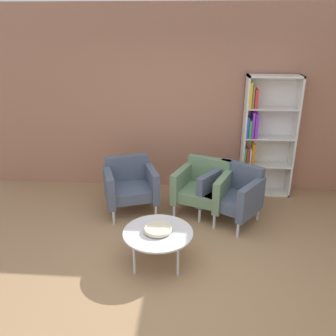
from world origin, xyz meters
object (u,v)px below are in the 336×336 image
(bookshelf_tall, at_px, (263,137))
(coffee_table_low, at_px, (158,234))
(armchair_near_window, at_px, (203,187))
(armchair_spare_guest, at_px, (233,193))
(armchair_by_bookshelf, at_px, (130,184))
(decorative_bowl, at_px, (158,229))

(bookshelf_tall, xyz_separation_m, coffee_table_low, (-1.46, -1.99, -0.58))
(armchair_near_window, bearing_deg, bookshelf_tall, 60.94)
(armchair_near_window, distance_m, armchair_spare_guest, 0.44)
(armchair_by_bookshelf, bearing_deg, armchair_near_window, -19.37)
(bookshelf_tall, distance_m, decorative_bowl, 2.52)
(bookshelf_tall, bearing_deg, armchair_spare_guest, -119.07)
(armchair_near_window, distance_m, armchair_by_bookshelf, 1.07)
(bookshelf_tall, xyz_separation_m, armchair_by_bookshelf, (-1.99, -0.76, -0.54))
(armchair_near_window, relative_size, armchair_spare_guest, 0.95)
(decorative_bowl, relative_size, armchair_spare_guest, 0.34)
(coffee_table_low, distance_m, armchair_near_window, 1.34)
(decorative_bowl, xyz_separation_m, armchair_spare_guest, (0.94, 1.05, -0.02))
(armchair_spare_guest, bearing_deg, armchair_near_window, -168.47)
(bookshelf_tall, xyz_separation_m, armchair_near_window, (-0.92, -0.76, -0.54))
(bookshelf_tall, xyz_separation_m, armchair_spare_guest, (-0.52, -0.93, -0.54))
(decorative_bowl, distance_m, armchair_by_bookshelf, 1.34)
(armchair_spare_guest, bearing_deg, bookshelf_tall, 95.90)
(decorative_bowl, height_order, armchair_spare_guest, armchair_spare_guest)
(coffee_table_low, bearing_deg, bookshelf_tall, 53.76)
(decorative_bowl, xyz_separation_m, armchair_near_window, (0.54, 1.23, -0.02))
(bookshelf_tall, relative_size, armchair_near_window, 2.12)
(bookshelf_tall, height_order, armchair_by_bookshelf, bookshelf_tall)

